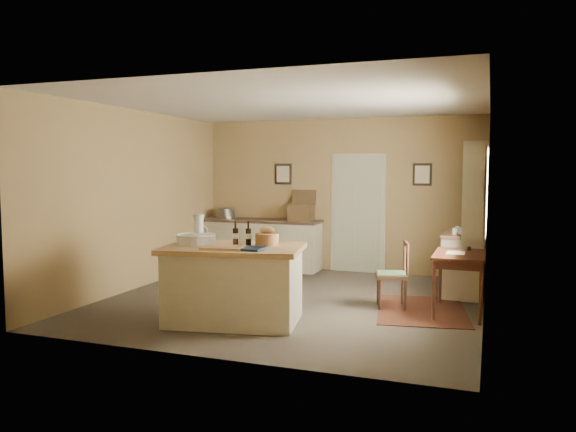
% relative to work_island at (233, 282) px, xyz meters
% --- Properties ---
extents(ground, '(5.00, 5.00, 0.00)m').
position_rel_work_island_xyz_m(ground, '(0.29, 1.26, -0.48)').
color(ground, '#4D453B').
rests_on(ground, ground).
extents(wall_back, '(5.00, 0.10, 2.70)m').
position_rel_work_island_xyz_m(wall_back, '(0.29, 3.76, 0.87)').
color(wall_back, '#977748').
rests_on(wall_back, ground).
extents(wall_front, '(5.00, 0.10, 2.70)m').
position_rel_work_island_xyz_m(wall_front, '(0.29, -1.24, 0.87)').
color(wall_front, '#977748').
rests_on(wall_front, ground).
extents(wall_left, '(0.10, 5.00, 2.70)m').
position_rel_work_island_xyz_m(wall_left, '(-2.21, 1.26, 0.87)').
color(wall_left, '#977748').
rests_on(wall_left, ground).
extents(wall_right, '(0.10, 5.00, 2.70)m').
position_rel_work_island_xyz_m(wall_right, '(2.79, 1.26, 0.87)').
color(wall_right, '#977748').
rests_on(wall_right, ground).
extents(ceiling, '(5.00, 5.00, 0.00)m').
position_rel_work_island_xyz_m(ceiling, '(0.29, 1.26, 2.22)').
color(ceiling, silver).
rests_on(ceiling, wall_back).
extents(door, '(0.97, 0.06, 2.11)m').
position_rel_work_island_xyz_m(door, '(0.64, 3.73, 0.57)').
color(door, '#ACAD91').
rests_on(door, ground).
extents(framed_prints, '(2.82, 0.02, 0.38)m').
position_rel_work_island_xyz_m(framed_prints, '(0.49, 3.74, 1.24)').
color(framed_prints, black).
rests_on(framed_prints, ground).
extents(window, '(0.25, 1.99, 1.12)m').
position_rel_work_island_xyz_m(window, '(2.71, 1.06, 1.07)').
color(window, beige).
rests_on(window, ground).
extents(work_island, '(1.76, 1.31, 1.20)m').
position_rel_work_island_xyz_m(work_island, '(0.00, 0.00, 0.00)').
color(work_island, beige).
rests_on(work_island, ground).
extents(sideboard, '(2.15, 0.61, 1.18)m').
position_rel_work_island_xyz_m(sideboard, '(-1.05, 3.46, -0.00)').
color(sideboard, beige).
rests_on(sideboard, ground).
extents(rug, '(1.34, 1.76, 0.01)m').
position_rel_work_island_xyz_m(rug, '(2.04, 1.31, -0.48)').
color(rug, '#522716').
rests_on(rug, ground).
extents(writing_desk, '(0.61, 1.00, 0.82)m').
position_rel_work_island_xyz_m(writing_desk, '(2.49, 1.31, 0.19)').
color(writing_desk, '#351910').
rests_on(writing_desk, ground).
extents(desk_chair, '(0.49, 0.49, 0.85)m').
position_rel_work_island_xyz_m(desk_chair, '(1.65, 1.33, -0.06)').
color(desk_chair, black).
rests_on(desk_chair, ground).
extents(right_cabinet, '(0.58, 1.04, 0.99)m').
position_rel_work_island_xyz_m(right_cabinet, '(2.49, 2.48, -0.02)').
color(right_cabinet, beige).
rests_on(right_cabinet, ground).
extents(shelving_unit, '(0.33, 0.86, 1.92)m').
position_rel_work_island_xyz_m(shelving_unit, '(2.64, 3.26, 0.47)').
color(shelving_unit, black).
rests_on(shelving_unit, ground).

